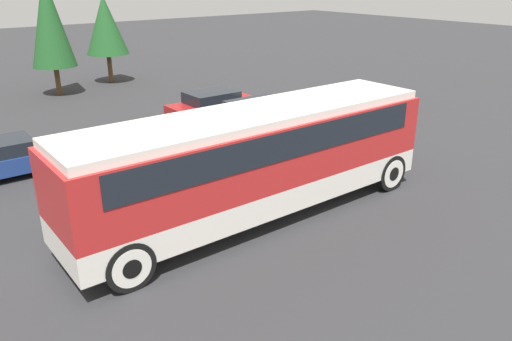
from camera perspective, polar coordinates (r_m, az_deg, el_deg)
ground_plane at (r=14.21m, az=-0.00°, el=-5.19°), size 120.00×120.00×0.00m
tour_bus at (r=13.52m, az=0.32°, el=1.99°), size 10.82×2.56×3.08m
parked_car_near at (r=23.23m, az=-4.80°, el=7.34°), size 4.32×1.90×1.40m
parked_car_mid at (r=21.14m, az=0.36°, el=6.06°), size 4.46×1.96×1.49m
parked_car_far at (r=18.70m, az=-27.20°, el=1.19°), size 4.54×1.79×1.26m
tree_center at (r=30.05m, az=-22.58°, el=15.52°), size 2.35×2.35×6.49m
tree_right at (r=32.68m, az=-16.83°, el=15.63°), size 2.53×2.53×5.24m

